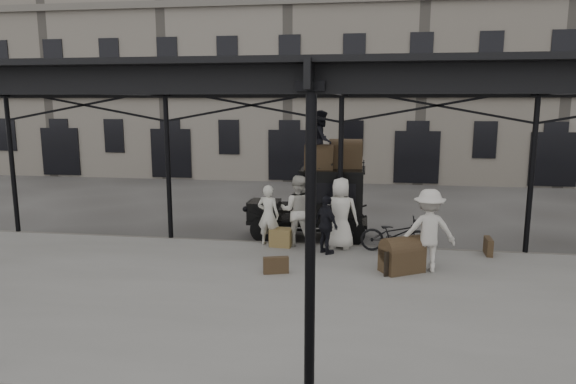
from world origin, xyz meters
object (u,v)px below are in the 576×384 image
Objects in this scene: taxi at (322,200)px; porter_left at (268,215)px; steamer_trunk_roof_near at (319,159)px; bicycle at (395,234)px; porter_official at (326,225)px; steamer_trunk_platform at (402,257)px.

taxi reaches higher than porter_left.
taxi is at bearing 70.97° from steamer_trunk_roof_near.
taxi is 2.12× the size of porter_left.
taxi is 2.68m from bicycle.
porter_official is at bearing 103.84° from bicycle.
porter_left reaches higher than bicycle.
porter_left reaches higher than steamer_trunk_platform.
steamer_trunk_roof_near is (-0.08, -0.25, 1.28)m from taxi.
taxi reaches higher than bicycle.
bicycle is (3.49, -0.12, -0.38)m from porter_left.
taxi reaches higher than porter_official.
porter_left is 0.94× the size of bicycle.
porter_official reaches higher than bicycle.
taxi is at bearing 53.00° from bicycle.
porter_official is at bearing 170.16° from porter_left.
porter_left is 3.52m from bicycle.
steamer_trunk_roof_near reaches higher than bicycle.
steamer_trunk_platform is (2.27, -2.97, -1.98)m from steamer_trunk_roof_near.
porter_left is 1.77× the size of steamer_trunk_platform.
steamer_trunk_roof_near is (1.31, 1.19, 1.48)m from porter_left.
bicycle is (1.82, 0.46, -0.31)m from porter_official.
porter_left is 1.10× the size of porter_official.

